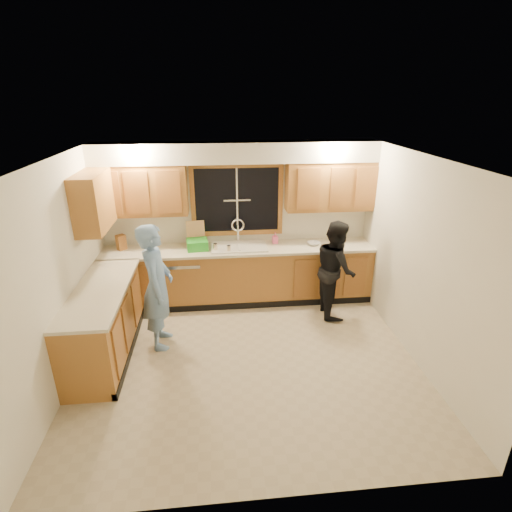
{
  "coord_description": "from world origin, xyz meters",
  "views": [
    {
      "loc": [
        -0.33,
        -4.2,
        3.14
      ],
      "look_at": [
        0.17,
        0.65,
        1.15
      ],
      "focal_mm": 28.0,
      "sensor_mm": 36.0,
      "label": 1
    }
  ],
  "objects_px": {
    "dish_crate": "(197,244)",
    "man": "(157,287)",
    "sink": "(239,251)",
    "knife_block": "(121,242)",
    "dishwasher": "(186,280)",
    "woman": "(335,269)",
    "stove": "(92,348)",
    "bowl": "(314,243)",
    "soap_bottle": "(275,238)"
  },
  "relations": [
    {
      "from": "soap_bottle",
      "to": "dishwasher",
      "type": "bearing_deg",
      "value": -174.52
    },
    {
      "from": "sink",
      "to": "knife_block",
      "type": "relative_size",
      "value": 3.68
    },
    {
      "from": "dishwasher",
      "to": "knife_block",
      "type": "bearing_deg",
      "value": 173.57
    },
    {
      "from": "sink",
      "to": "man",
      "type": "bearing_deg",
      "value": -135.34
    },
    {
      "from": "woman",
      "to": "knife_block",
      "type": "relative_size",
      "value": 6.29
    },
    {
      "from": "dishwasher",
      "to": "dish_crate",
      "type": "height_order",
      "value": "dish_crate"
    },
    {
      "from": "stove",
      "to": "soap_bottle",
      "type": "height_order",
      "value": "soap_bottle"
    },
    {
      "from": "woman",
      "to": "soap_bottle",
      "type": "bearing_deg",
      "value": 51.31
    },
    {
      "from": "knife_block",
      "to": "bowl",
      "type": "relative_size",
      "value": 1.23
    },
    {
      "from": "dishwasher",
      "to": "woman",
      "type": "bearing_deg",
      "value": -13.44
    },
    {
      "from": "knife_block",
      "to": "man",
      "type": "bearing_deg",
      "value": -100.6
    },
    {
      "from": "man",
      "to": "dish_crate",
      "type": "relative_size",
      "value": 5.36
    },
    {
      "from": "man",
      "to": "stove",
      "type": "bearing_deg",
      "value": 135.97
    },
    {
      "from": "sink",
      "to": "stove",
      "type": "height_order",
      "value": "sink"
    },
    {
      "from": "dishwasher",
      "to": "soap_bottle",
      "type": "relative_size",
      "value": 4.64
    },
    {
      "from": "sink",
      "to": "soap_bottle",
      "type": "xyz_separation_m",
      "value": [
        0.59,
        0.12,
        0.14
      ]
    },
    {
      "from": "man",
      "to": "knife_block",
      "type": "height_order",
      "value": "man"
    },
    {
      "from": "man",
      "to": "soap_bottle",
      "type": "distance_m",
      "value": 2.11
    },
    {
      "from": "sink",
      "to": "woman",
      "type": "xyz_separation_m",
      "value": [
        1.4,
        -0.55,
        -0.13
      ]
    },
    {
      "from": "woman",
      "to": "knife_block",
      "type": "height_order",
      "value": "woman"
    },
    {
      "from": "sink",
      "to": "knife_block",
      "type": "bearing_deg",
      "value": 177.08
    },
    {
      "from": "dish_crate",
      "to": "bowl",
      "type": "distance_m",
      "value": 1.83
    },
    {
      "from": "soap_bottle",
      "to": "bowl",
      "type": "xyz_separation_m",
      "value": [
        0.6,
        -0.13,
        -0.06
      ]
    },
    {
      "from": "man",
      "to": "dish_crate",
      "type": "height_order",
      "value": "man"
    },
    {
      "from": "sink",
      "to": "knife_block",
      "type": "xyz_separation_m",
      "value": [
        -1.79,
        0.09,
        0.17
      ]
    },
    {
      "from": "stove",
      "to": "knife_block",
      "type": "height_order",
      "value": "knife_block"
    },
    {
      "from": "stove",
      "to": "bowl",
      "type": "distance_m",
      "value": 3.53
    },
    {
      "from": "bowl",
      "to": "man",
      "type": "bearing_deg",
      "value": -154.51
    },
    {
      "from": "stove",
      "to": "soap_bottle",
      "type": "bearing_deg",
      "value": 39.21
    },
    {
      "from": "man",
      "to": "knife_block",
      "type": "distance_m",
      "value": 1.39
    },
    {
      "from": "sink",
      "to": "dishwasher",
      "type": "relative_size",
      "value": 1.05
    },
    {
      "from": "stove",
      "to": "man",
      "type": "xyz_separation_m",
      "value": [
        0.68,
        0.72,
        0.39
      ]
    },
    {
      "from": "bowl",
      "to": "knife_block",
      "type": "bearing_deg",
      "value": 178.06
    },
    {
      "from": "sink",
      "to": "woman",
      "type": "bearing_deg",
      "value": -21.56
    },
    {
      "from": "dishwasher",
      "to": "dish_crate",
      "type": "xyz_separation_m",
      "value": [
        0.21,
        0.01,
        0.58
      ]
    },
    {
      "from": "man",
      "to": "knife_block",
      "type": "relative_size",
      "value": 7.21
    },
    {
      "from": "man",
      "to": "dishwasher",
      "type": "bearing_deg",
      "value": -14.56
    },
    {
      "from": "stove",
      "to": "soap_bottle",
      "type": "relative_size",
      "value": 5.1
    },
    {
      "from": "sink",
      "to": "knife_block",
      "type": "distance_m",
      "value": 1.8
    },
    {
      "from": "sink",
      "to": "bowl",
      "type": "relative_size",
      "value": 4.51
    },
    {
      "from": "sink",
      "to": "man",
      "type": "xyz_separation_m",
      "value": [
        -1.12,
        -1.11,
        -0.02
      ]
    },
    {
      "from": "sink",
      "to": "stove",
      "type": "xyz_separation_m",
      "value": [
        -1.8,
        -1.82,
        -0.41
      ]
    },
    {
      "from": "stove",
      "to": "soap_bottle",
      "type": "xyz_separation_m",
      "value": [
        2.39,
        1.95,
        0.56
      ]
    },
    {
      "from": "dish_crate",
      "to": "man",
      "type": "bearing_deg",
      "value": -113.58
    },
    {
      "from": "stove",
      "to": "woman",
      "type": "height_order",
      "value": "woman"
    },
    {
      "from": "dish_crate",
      "to": "bowl",
      "type": "xyz_separation_m",
      "value": [
        1.83,
        -0.0,
        -0.05
      ]
    },
    {
      "from": "soap_bottle",
      "to": "bowl",
      "type": "relative_size",
      "value": 0.93
    },
    {
      "from": "sink",
      "to": "man",
      "type": "relative_size",
      "value": 0.51
    },
    {
      "from": "stove",
      "to": "knife_block",
      "type": "distance_m",
      "value": 2.0
    },
    {
      "from": "dishwasher",
      "to": "knife_block",
      "type": "height_order",
      "value": "knife_block"
    }
  ]
}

